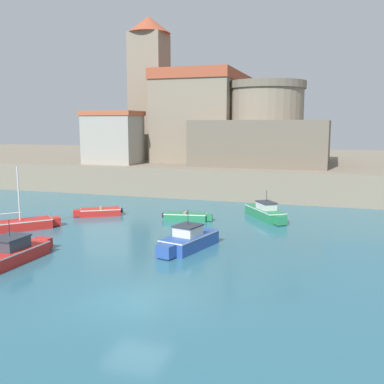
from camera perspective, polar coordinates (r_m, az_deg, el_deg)
ground_plane at (r=19.43m, az=-7.09°, el=-13.67°), size 200.00×200.00×0.00m
quay_seawall at (r=62.07m, az=10.56°, el=3.08°), size 120.00×40.00×2.96m
motorboat_blue_0 at (r=26.74m, az=-0.48°, el=-6.10°), size 2.68×5.06×2.36m
dinghy_red_1 at (r=37.15m, az=-11.72°, el=-2.46°), size 3.74×2.80×0.65m
motorboat_green_2 at (r=35.56m, az=9.35°, el=-2.55°), size 3.85×4.88×2.27m
sailboat_red_3 at (r=33.71m, az=-21.33°, el=-3.89°), size 4.60×4.87×4.46m
dinghy_green_4 at (r=34.58m, az=-0.69°, el=-3.11°), size 3.92×1.57×0.64m
motorboat_red_5 at (r=26.23m, az=-22.08°, el=-7.15°), size 2.02×5.62×2.29m
church at (r=56.80m, az=0.52°, el=10.22°), size 13.81×15.90×17.20m
fortress at (r=51.57m, az=9.25°, el=7.28°), size 14.00×14.00×9.00m
harbor_shed_mid_row at (r=50.99m, az=-10.01°, el=6.86°), size 6.07×4.47×5.78m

